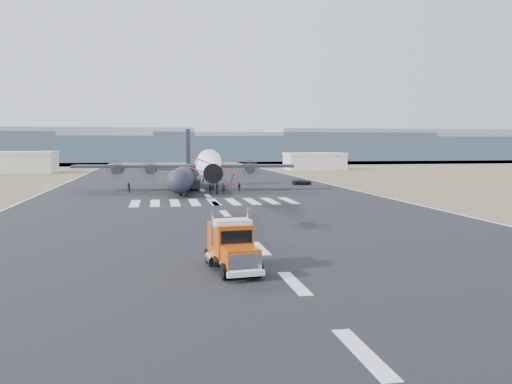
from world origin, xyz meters
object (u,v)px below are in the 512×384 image
object	(u,v)px
crew_b	(129,188)
crew_g	(213,186)
support_vehicle	(302,182)
crew_c	(223,189)
hangar_right	(314,161)
hangar_left	(14,162)
transport_aircraft	(185,174)
crew_d	(239,187)
crew_e	(217,189)
aerobatic_biplane	(214,172)
crew_a	(217,187)
semi_truck	(232,245)
crew_h	(223,187)
crew_f	(210,189)

from	to	relation	value
crew_b	crew_g	xyz separation A→B (m)	(15.92, 0.56, 0.03)
support_vehicle	crew_c	xyz separation A→B (m)	(-19.77, -18.35, 0.27)
hangar_right	crew_c	world-z (taller)	hangar_right
hangar_right	crew_c	bearing A→B (deg)	-116.38
hangar_left	transport_aircraft	distance (m)	86.40
support_vehicle	crew_d	xyz separation A→B (m)	(-16.30, -14.59, 0.22)
support_vehicle	crew_e	size ratio (longest dim) A/B	2.47
transport_aircraft	crew_d	world-z (taller)	transport_aircraft
aerobatic_biplane	crew_d	distance (m)	46.59
crew_b	crew_e	bearing A→B (deg)	45.81
hangar_right	transport_aircraft	distance (m)	90.71
hangar_right	crew_a	size ratio (longest dim) A/B	12.90
crew_c	aerobatic_biplane	bearing A→B (deg)	96.21
hangar_right	crew_e	size ratio (longest dim) A/B	11.60
hangar_right	support_vehicle	bearing A→B (deg)	-108.74
transport_aircraft	crew_b	bearing A→B (deg)	-154.13
semi_truck	support_vehicle	size ratio (longest dim) A/B	1.90
hangar_right	transport_aircraft	world-z (taller)	transport_aircraft
crew_h	crew_e	bearing A→B (deg)	8.05
hangar_left	crew_e	xyz separation A→B (m)	(53.97, -81.78, -2.52)
crew_a	semi_truck	bearing A→B (deg)	-72.21
semi_truck	crew_b	world-z (taller)	semi_truck
crew_d	semi_truck	bearing A→B (deg)	-135.96
hangar_left	crew_h	bearing A→B (deg)	-54.15
hangar_right	aerobatic_biplane	size ratio (longest dim) A/B	3.84
crew_b	crew_g	bearing A→B (deg)	70.85
transport_aircraft	aerobatic_biplane	bearing A→B (deg)	-83.24
crew_d	crew_e	distance (m)	6.27
hangar_left	transport_aircraft	bearing A→B (deg)	-55.56
hangar_left	crew_f	bearing A→B (deg)	-56.82
hangar_right	semi_truck	distance (m)	153.71
transport_aircraft	crew_f	distance (m)	10.62
semi_truck	transport_aircraft	world-z (taller)	transport_aircraft
crew_a	crew_g	xyz separation A→B (m)	(-0.60, 1.54, 0.12)
crew_h	hangar_left	bearing A→B (deg)	-116.80
crew_a	crew_e	world-z (taller)	crew_e
semi_truck	support_vehicle	xyz separation A→B (m)	(26.39, 77.53, -1.19)
hangar_right	crew_g	xyz separation A→B (m)	(-43.97, -79.48, -2.09)
crew_b	crew_e	xyz separation A→B (m)	(15.86, -6.74, -0.00)
hangar_left	crew_g	size ratio (longest dim) A/B	13.34
crew_a	crew_h	world-z (taller)	crew_h
crew_f	crew_h	bearing A→B (deg)	-165.40
semi_truck	transport_aircraft	distance (m)	69.30
crew_d	crew_h	world-z (taller)	crew_d
transport_aircraft	crew_f	size ratio (longest dim) A/B	24.52
crew_a	crew_d	world-z (taller)	crew_d
crew_g	hangar_left	bearing A→B (deg)	-160.72
crew_c	crew_b	bearing A→B (deg)	-5.85
transport_aircraft	hangar_right	bearing A→B (deg)	63.69
crew_h	support_vehicle	bearing A→B (deg)	153.34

